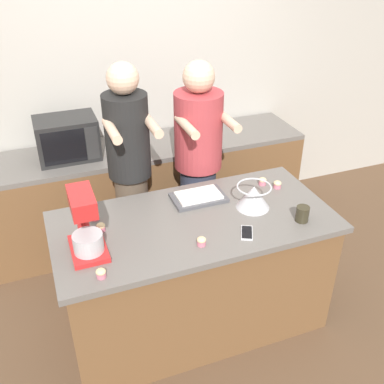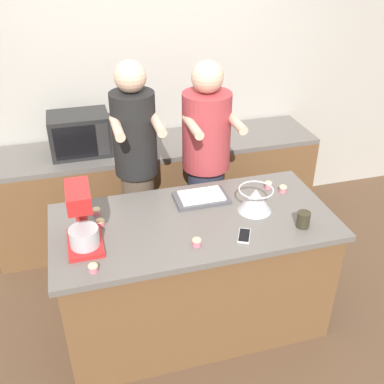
# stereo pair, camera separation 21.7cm
# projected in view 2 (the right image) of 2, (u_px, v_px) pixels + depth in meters

# --- Properties ---
(ground_plane) EXTENTS (16.00, 16.00, 0.00)m
(ground_plane) POSITION_uv_depth(u_px,v_px,m) (194.00, 319.00, 3.31)
(ground_plane) COLOR brown
(back_wall) EXTENTS (10.00, 0.06, 2.70)m
(back_wall) POSITION_uv_depth(u_px,v_px,m) (146.00, 78.00, 3.89)
(back_wall) COLOR #B2ADA3
(back_wall) RESTS_ON ground_plane
(island_counter) EXTENTS (1.79, 0.87, 0.89)m
(island_counter) POSITION_uv_depth(u_px,v_px,m) (194.00, 273.00, 3.08)
(island_counter) COLOR brown
(island_counter) RESTS_ON ground_plane
(back_counter) EXTENTS (2.80, 0.60, 0.88)m
(back_counter) POSITION_uv_depth(u_px,v_px,m) (158.00, 188.00, 4.07)
(back_counter) COLOR brown
(back_counter) RESTS_ON ground_plane
(person_left) EXTENTS (0.33, 0.50, 1.75)m
(person_left) POSITION_uv_depth(u_px,v_px,m) (137.00, 172.00, 3.30)
(person_left) COLOR brown
(person_left) RESTS_ON ground_plane
(person_right) EXTENTS (0.37, 0.52, 1.71)m
(person_right) POSITION_uv_depth(u_px,v_px,m) (206.00, 167.00, 3.44)
(person_right) COLOR #33384C
(person_right) RESTS_ON ground_plane
(stand_mixer) EXTENTS (0.20, 0.30, 0.39)m
(stand_mixer) POSITION_uv_depth(u_px,v_px,m) (82.00, 221.00, 2.54)
(stand_mixer) COLOR red
(stand_mixer) RESTS_ON island_counter
(mixing_bowl) EXTENTS (0.23, 0.23, 0.16)m
(mixing_bowl) POSITION_uv_depth(u_px,v_px,m) (255.00, 199.00, 2.90)
(mixing_bowl) COLOR #BCBCC1
(mixing_bowl) RESTS_ON island_counter
(baking_tray) EXTENTS (0.36, 0.23, 0.04)m
(baking_tray) POSITION_uv_depth(u_px,v_px,m) (201.00, 197.00, 3.05)
(baking_tray) COLOR #4C4C51
(baking_tray) RESTS_ON island_counter
(microwave_oven) EXTENTS (0.47, 0.34, 0.33)m
(microwave_oven) POSITION_uv_depth(u_px,v_px,m) (80.00, 134.00, 3.61)
(microwave_oven) COLOR black
(microwave_oven) RESTS_ON back_counter
(cell_phone) EXTENTS (0.13, 0.16, 0.01)m
(cell_phone) POSITION_uv_depth(u_px,v_px,m) (244.00, 236.00, 2.70)
(cell_phone) COLOR silver
(cell_phone) RESTS_ON island_counter
(drinking_glass) EXTENTS (0.08, 0.08, 0.10)m
(drinking_glass) POSITION_uv_depth(u_px,v_px,m) (303.00, 220.00, 2.76)
(drinking_glass) COLOR #332D1E
(drinking_glass) RESTS_ON island_counter
(cupcake_0) EXTENTS (0.05, 0.05, 0.05)m
(cupcake_0) POSITION_uv_depth(u_px,v_px,m) (93.00, 267.00, 2.41)
(cupcake_0) COLOR #D17084
(cupcake_0) RESTS_ON island_counter
(cupcake_1) EXTENTS (0.05, 0.05, 0.05)m
(cupcake_1) POSITION_uv_depth(u_px,v_px,m) (197.00, 242.00, 2.61)
(cupcake_1) COLOR #D17084
(cupcake_1) RESTS_ON island_counter
(cupcake_2) EXTENTS (0.05, 0.05, 0.05)m
(cupcake_2) POSITION_uv_depth(u_px,v_px,m) (283.00, 188.00, 3.13)
(cupcake_2) COLOR #D17084
(cupcake_2) RESTS_ON island_counter
(cupcake_3) EXTENTS (0.05, 0.05, 0.05)m
(cupcake_3) POSITION_uv_depth(u_px,v_px,m) (100.00, 222.00, 2.78)
(cupcake_3) COLOR #D17084
(cupcake_3) RESTS_ON island_counter
(cupcake_4) EXTENTS (0.05, 0.05, 0.05)m
(cupcake_4) POSITION_uv_depth(u_px,v_px,m) (268.00, 184.00, 3.18)
(cupcake_4) COLOR #D17084
(cupcake_4) RESTS_ON island_counter
(cupcake_5) EXTENTS (0.05, 0.05, 0.05)m
(cupcake_5) POSITION_uv_depth(u_px,v_px,m) (96.00, 211.00, 2.89)
(cupcake_5) COLOR #D17084
(cupcake_5) RESTS_ON island_counter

